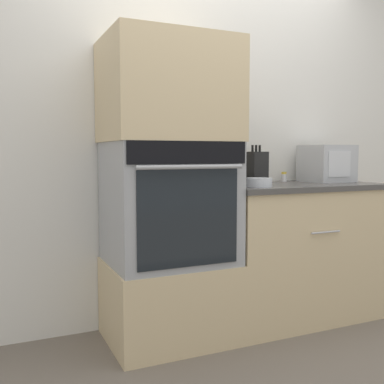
% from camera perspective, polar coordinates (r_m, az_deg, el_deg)
% --- Properties ---
extents(ground_plane, '(12.00, 12.00, 0.00)m').
position_cam_1_polar(ground_plane, '(2.81, 6.95, -18.92)').
color(ground_plane, '#6B6056').
extents(wall_back, '(8.00, 0.05, 2.50)m').
position_cam_1_polar(wall_back, '(3.12, 1.16, 7.07)').
color(wall_back, silver).
rests_on(wall_back, ground_plane).
extents(oven_cabinet_base, '(0.74, 0.60, 0.48)m').
position_cam_1_polar(oven_cabinet_base, '(2.82, -2.91, -13.57)').
color(oven_cabinet_base, beige).
rests_on(oven_cabinet_base, ground_plane).
extents(wall_oven, '(0.72, 0.64, 0.72)m').
position_cam_1_polar(wall_oven, '(2.69, -2.94, -1.35)').
color(wall_oven, '#9EA0A5').
rests_on(wall_oven, oven_cabinet_base).
extents(oven_cabinet_upper, '(0.74, 0.60, 0.59)m').
position_cam_1_polar(oven_cabinet_upper, '(2.70, -3.03, 12.67)').
color(oven_cabinet_upper, beige).
rests_on(oven_cabinet_upper, wall_oven).
extents(counter_unit, '(1.14, 0.63, 0.93)m').
position_cam_1_polar(counter_unit, '(3.20, 12.87, -7.24)').
color(counter_unit, beige).
rests_on(counter_unit, ground_plane).
extents(microwave, '(0.31, 0.31, 0.26)m').
position_cam_1_polar(microwave, '(3.41, 16.72, 3.50)').
color(microwave, '#B2B5BA').
rests_on(microwave, counter_unit).
extents(knife_block, '(0.11, 0.14, 0.26)m').
position_cam_1_polar(knife_block, '(3.08, 8.12, 3.10)').
color(knife_block, black).
rests_on(knife_block, counter_unit).
extents(bowl, '(0.16, 0.16, 0.05)m').
position_cam_1_polar(bowl, '(2.79, 8.52, 1.21)').
color(bowl, silver).
rests_on(bowl, counter_unit).
extents(condiment_jar_near, '(0.04, 0.04, 0.07)m').
position_cam_1_polar(condiment_jar_near, '(3.36, 11.59, 1.90)').
color(condiment_jar_near, silver).
rests_on(condiment_jar_near, counter_unit).
extents(condiment_jar_mid, '(0.04, 0.04, 0.10)m').
position_cam_1_polar(condiment_jar_mid, '(3.21, 9.29, 2.06)').
color(condiment_jar_mid, brown).
rests_on(condiment_jar_mid, counter_unit).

